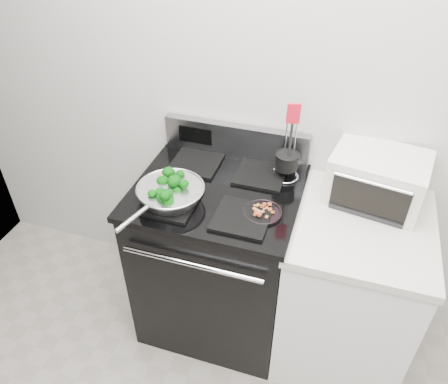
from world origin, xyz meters
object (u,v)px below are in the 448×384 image
at_px(gas_range, 218,256).
at_px(skillet, 170,193).
at_px(utensil_holder, 287,165).
at_px(toaster_oven, 377,178).
at_px(bacon_plate, 262,211).

height_order(gas_range, skillet, gas_range).
height_order(utensil_holder, toaster_oven, utensil_holder).
height_order(gas_range, utensil_holder, utensil_holder).
xyz_separation_m(gas_range, utensil_holder, (0.29, 0.19, 0.53)).
distance_m(skillet, toaster_oven, 0.94).
bearing_deg(toaster_oven, gas_range, -155.80).
distance_m(skillet, bacon_plate, 0.42).
xyz_separation_m(utensil_holder, toaster_oven, (0.42, -0.01, 0.02)).
bearing_deg(utensil_holder, bacon_plate, -113.92).
distance_m(gas_range, bacon_plate, 0.55).
height_order(bacon_plate, utensil_holder, utensil_holder).
distance_m(gas_range, utensil_holder, 0.64).
distance_m(skillet, utensil_holder, 0.58).
xyz_separation_m(gas_range, skillet, (-0.17, -0.16, 0.51)).
xyz_separation_m(bacon_plate, utensil_holder, (0.04, 0.30, 0.05)).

